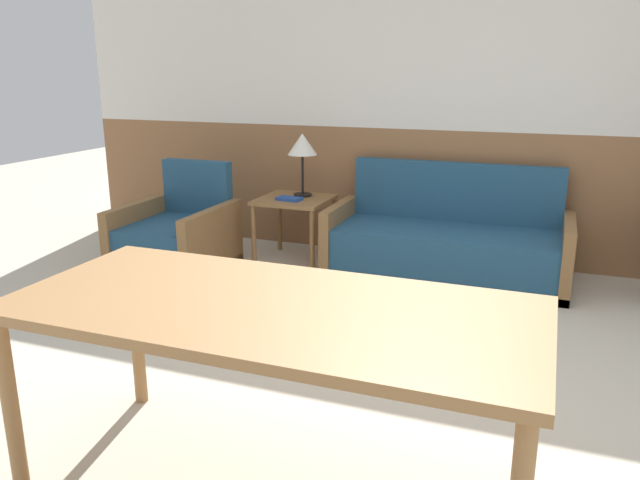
{
  "coord_description": "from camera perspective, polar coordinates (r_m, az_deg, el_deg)",
  "views": [
    {
      "loc": [
        0.69,
        -2.57,
        1.59
      ],
      "look_at": [
        -0.67,
        1.03,
        0.52
      ],
      "focal_mm": 35.0,
      "sensor_mm": 36.0,
      "label": 1
    }
  ],
  "objects": [
    {
      "name": "ground_plane",
      "position": [
        3.1,
        5.06,
        -15.41
      ],
      "size": [
        16.0,
        16.0,
        0.0
      ],
      "primitive_type": "plane",
      "color": "beige"
    },
    {
      "name": "dining_table",
      "position": [
        2.28,
        -4.38,
        -7.5
      ],
      "size": [
        1.92,
        0.87,
        0.77
      ],
      "color": "#9E7042",
      "rests_on": "ground_plane"
    },
    {
      "name": "wall_back",
      "position": [
        5.25,
        13.47,
        12.5
      ],
      "size": [
        7.2,
        0.06,
        2.7
      ],
      "color": "#8E603D",
      "rests_on": "ground_plane"
    },
    {
      "name": "side_table",
      "position": [
        5.19,
        -2.34,
        2.97
      ],
      "size": [
        0.57,
        0.57,
        0.54
      ],
      "color": "olive",
      "rests_on": "ground_plane"
    },
    {
      "name": "couch",
      "position": [
        4.97,
        11.51,
        -0.44
      ],
      "size": [
        1.83,
        0.77,
        0.85
      ],
      "color": "olive",
      "rests_on": "ground_plane"
    },
    {
      "name": "armchair",
      "position": [
        5.19,
        -12.96,
        0.08
      ],
      "size": [
        0.78,
        0.86,
        0.84
      ],
      "rotation": [
        0.0,
        0.0,
        0.3
      ],
      "color": "olive",
      "rests_on": "ground_plane"
    },
    {
      "name": "table_lamp",
      "position": [
        5.19,
        -1.62,
        8.53
      ],
      "size": [
        0.24,
        0.24,
        0.52
      ],
      "color": "black",
      "rests_on": "side_table"
    },
    {
      "name": "book_stack",
      "position": [
        5.09,
        -2.83,
        3.79
      ],
      "size": [
        0.21,
        0.14,
        0.03
      ],
      "color": "#234799",
      "rests_on": "side_table"
    }
  ]
}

